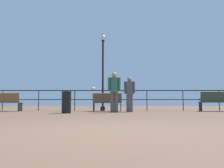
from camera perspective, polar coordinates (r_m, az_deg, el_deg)
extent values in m
plane|color=brown|center=(3.38, -1.36, -11.55)|extent=(60.00, 60.00, 0.00)
cube|color=#202C1E|center=(12.07, -0.58, -1.62)|extent=(19.05, 0.05, 0.05)
cube|color=#202C1E|center=(12.05, -0.58, -3.91)|extent=(19.05, 0.04, 0.04)
cylinder|color=#202C1E|center=(13.37, -25.95, -3.74)|extent=(0.04, 0.04, 1.07)
cylinder|color=#202C1E|center=(12.66, -18.14, -3.96)|extent=(0.04, 0.04, 1.07)
cylinder|color=#202C1E|center=(12.21, -9.58, -4.10)|extent=(0.04, 0.04, 1.07)
cylinder|color=#202C1E|center=(12.05, -0.58, -4.16)|extent=(0.04, 0.04, 1.07)
cylinder|color=#202C1E|center=(12.19, 8.43, -4.12)|extent=(0.04, 0.04, 1.07)
cylinder|color=#202C1E|center=(12.62, 17.03, -3.98)|extent=(0.04, 0.04, 1.07)
cylinder|color=#202C1E|center=(13.31, 24.90, -3.78)|extent=(0.04, 0.04, 1.07)
cube|color=brown|center=(12.48, -25.38, -4.18)|extent=(1.61, 0.54, 0.05)
cube|color=brown|center=(12.29, -25.80, -3.08)|extent=(1.59, 0.19, 0.46)
cube|color=black|center=(12.15, -22.24, -5.30)|extent=(0.06, 0.43, 0.44)
cube|color=black|center=(12.32, -21.83, -3.64)|extent=(0.05, 0.33, 0.04)
cube|color=brown|center=(11.31, -1.46, -4.65)|extent=(1.43, 0.47, 0.05)
cube|color=brown|center=(11.12, -1.51, -3.48)|extent=(1.42, 0.17, 0.45)
cube|color=black|center=(11.30, 1.94, -5.74)|extent=(0.05, 0.38, 0.43)
cube|color=black|center=(11.46, 1.93, -3.95)|extent=(0.05, 0.30, 0.04)
cube|color=black|center=(11.37, -4.83, -5.72)|extent=(0.05, 0.38, 0.43)
cube|color=black|center=(11.53, -4.73, -3.94)|extent=(0.05, 0.30, 0.04)
cube|color=#354333|center=(12.41, 24.08, -4.13)|extent=(1.55, 0.62, 0.05)
cube|color=#354333|center=(12.21, 24.37, -2.93)|extent=(1.52, 0.28, 0.51)
cube|color=black|center=(12.20, 20.92, -5.30)|extent=(0.08, 0.43, 0.45)
cube|color=black|center=(12.38, 20.64, -3.60)|extent=(0.07, 0.33, 0.04)
cylinder|color=black|center=(12.25, -2.62, -6.15)|extent=(0.25, 0.25, 0.22)
cylinder|color=black|center=(12.35, -2.59, 2.61)|extent=(0.10, 0.10, 3.54)
cylinder|color=black|center=(12.71, -2.56, 10.69)|extent=(0.17, 0.17, 0.06)
sphere|color=silver|center=(12.76, -2.55, 11.45)|extent=(0.29, 0.29, 0.29)
cone|color=black|center=(12.82, -2.55, 12.29)|extent=(0.13, 0.13, 0.10)
cylinder|color=#545249|center=(10.01, 0.75, -4.54)|extent=(0.16, 0.16, 0.89)
cylinder|color=#545249|center=(10.01, -0.22, -4.54)|extent=(0.16, 0.16, 0.89)
cylinder|color=#306852|center=(10.04, 0.26, -0.18)|extent=(0.34, 0.34, 0.64)
cylinder|color=#306852|center=(10.05, 1.55, -0.08)|extent=(0.11, 0.11, 0.60)
cylinder|color=#306852|center=(10.05, -1.02, -0.08)|extent=(0.11, 0.11, 0.60)
sphere|color=tan|center=(10.09, 0.26, 2.29)|extent=(0.23, 0.23, 0.23)
cylinder|color=#555357|center=(10.49, 3.71, -4.77)|extent=(0.15, 0.15, 0.81)
cylinder|color=#555357|center=(10.49, 4.55, -4.77)|extent=(0.15, 0.15, 0.81)
cylinder|color=#554F5B|center=(10.51, 4.10, -0.99)|extent=(0.31, 0.31, 0.58)
cylinder|color=#554F5B|center=(10.53, 2.99, -0.91)|extent=(0.10, 0.10, 0.55)
cylinder|color=#554F5B|center=(10.51, 5.22, -0.89)|extent=(0.10, 0.10, 0.55)
sphere|color=#9F725F|center=(10.55, 4.09, 1.15)|extent=(0.21, 0.21, 0.21)
ellipsoid|color=white|center=(12.12, -4.98, -1.18)|extent=(0.26, 0.29, 0.14)
ellipsoid|color=gray|center=(12.12, -4.98, -1.08)|extent=(0.22, 0.25, 0.05)
sphere|color=white|center=(12.21, -4.66, -0.92)|extent=(0.11, 0.11, 0.11)
cone|color=yellow|center=(12.27, -4.44, -0.94)|extent=(0.06, 0.07, 0.04)
cube|color=gray|center=(12.01, -5.38, -1.11)|extent=(0.10, 0.11, 0.02)
cylinder|color=black|center=(9.24, -11.60, -4.61)|extent=(0.37, 0.37, 0.83)
cylinder|color=black|center=(9.25, -11.55, -1.93)|extent=(0.39, 0.39, 0.04)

